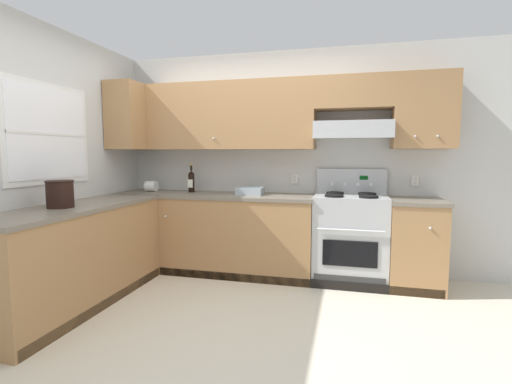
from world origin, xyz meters
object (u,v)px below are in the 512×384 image
object	(u,v)px
bucket	(60,193)
paper_towel_roll	(151,186)
bowl	(250,192)
wine_bottle	(191,181)
stove	(350,238)

from	to	relation	value
bucket	paper_towel_roll	bearing A→B (deg)	88.60
bowl	bucket	size ratio (longest dim) A/B	1.26
wine_bottle	paper_towel_roll	world-z (taller)	wine_bottle
wine_bottle	bowl	bearing A→B (deg)	-7.84
stove	wine_bottle	xyz separation A→B (m)	(-1.86, 0.11, 0.57)
wine_bottle	bucket	world-z (taller)	wine_bottle
stove	bucket	world-z (taller)	stove
bowl	bucket	distance (m)	1.91
bowl	wine_bottle	bearing A→B (deg)	172.16
stove	bucket	bearing A→B (deg)	-150.19
stove	paper_towel_roll	distance (m)	2.43
paper_towel_roll	bucket	bearing A→B (deg)	-91.40
bowl	bucket	bearing A→B (deg)	-133.36
bowl	bucket	world-z (taller)	bucket
bucket	paper_towel_roll	distance (m)	1.45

